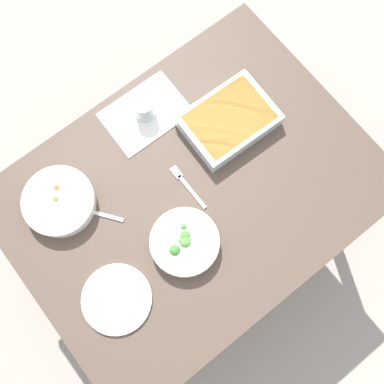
{
  "coord_description": "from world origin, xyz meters",
  "views": [
    {
      "loc": [
        -0.23,
        -0.3,
        2.21
      ],
      "look_at": [
        0.0,
        0.0,
        0.74
      ],
      "focal_mm": 42.89,
      "sensor_mm": 36.0,
      "label": 1
    }
  ],
  "objects": [
    {
      "name": "placemat",
      "position": [
        0.05,
        0.32,
        0.74
      ],
      "size": [
        0.28,
        0.2,
        0.0
      ],
      "primitive_type": "cube",
      "rotation": [
        0.0,
        0.0,
        -0.02
      ],
      "color": "silver",
      "rests_on": "dining_table"
    },
    {
      "name": "dining_table",
      "position": [
        0.0,
        0.0,
        0.65
      ],
      "size": [
        1.2,
        0.9,
        0.74
      ],
      "color": "#4C3D33",
      "rests_on": "ground_plane"
    },
    {
      "name": "stew_bowl",
      "position": [
        -0.36,
        0.23,
        0.77
      ],
      "size": [
        0.23,
        0.23,
        0.06
      ],
      "color": "white",
      "rests_on": "dining_table"
    },
    {
      "name": "broccoli_bowl",
      "position": [
        -0.12,
        -0.12,
        0.77
      ],
      "size": [
        0.22,
        0.22,
        0.06
      ],
      "color": "white",
      "rests_on": "dining_table"
    },
    {
      "name": "spoon_by_stew",
      "position": [
        -0.3,
        0.15,
        0.74
      ],
      "size": [
        0.12,
        0.15,
        0.01
      ],
      "color": "silver",
      "rests_on": "dining_table"
    },
    {
      "name": "drink_cup",
      "position": [
        0.05,
        0.32,
        0.78
      ],
      "size": [
        0.07,
        0.07,
        0.08
      ],
      "color": "#B2BCC6",
      "rests_on": "dining_table"
    },
    {
      "name": "baking_dish",
      "position": [
        0.25,
        0.11,
        0.77
      ],
      "size": [
        0.31,
        0.23,
        0.06
      ],
      "color": "silver",
      "rests_on": "dining_table"
    },
    {
      "name": "ground_plane",
      "position": [
        0.0,
        0.0,
        0.0
      ],
      "size": [
        6.0,
        6.0,
        0.0
      ],
      "primitive_type": "plane",
      "color": "#9E9389"
    },
    {
      "name": "fork_on_table",
      "position": [
        -0.0,
        0.03,
        0.74
      ],
      "size": [
        0.02,
        0.18,
        0.01
      ],
      "color": "silver",
      "rests_on": "dining_table"
    },
    {
      "name": "side_plate",
      "position": [
        -0.4,
        -0.13,
        0.75
      ],
      "size": [
        0.22,
        0.22,
        0.01
      ],
      "primitive_type": "cylinder",
      "color": "white",
      "rests_on": "dining_table"
    }
  ]
}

